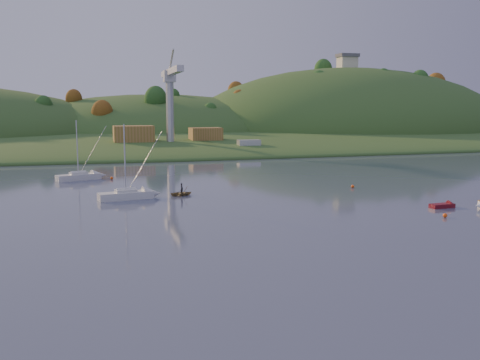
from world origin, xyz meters
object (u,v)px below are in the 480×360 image
object	(u,v)px
sailboat_near	(126,194)
canoe	(182,193)
red_tender	(447,205)
sailboat_far	(78,176)

from	to	relation	value
sailboat_near	canoe	xyz separation A→B (m)	(7.84, 0.98, -0.36)
canoe	red_tender	bearing A→B (deg)	-134.45
sailboat_near	red_tender	distance (m)	41.78
sailboat_near	sailboat_far	xyz separation A→B (m)	(-6.42, 21.89, 0.00)
red_tender	canoe	bearing A→B (deg)	145.62
red_tender	sailboat_near	bearing A→B (deg)	152.33
canoe	red_tender	xyz separation A→B (m)	(30.25, -18.14, -0.06)
sailboat_near	canoe	bearing A→B (deg)	-3.37
sailboat_far	canoe	world-z (taller)	sailboat_far
canoe	red_tender	world-z (taller)	red_tender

